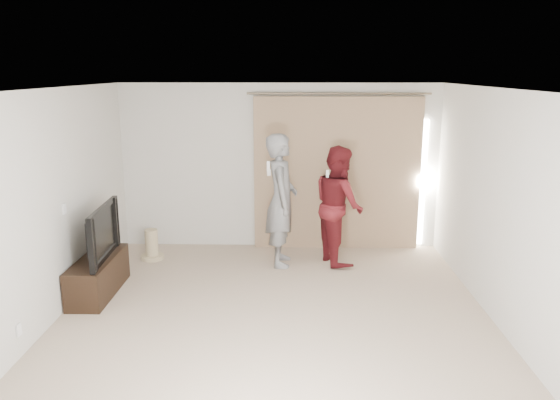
% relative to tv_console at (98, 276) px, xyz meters
% --- Properties ---
extents(floor, '(5.50, 5.50, 0.00)m').
position_rel_tv_console_xyz_m(floor, '(2.27, -0.71, -0.24)').
color(floor, tan).
rests_on(floor, ground).
extents(wall_back, '(5.00, 0.04, 2.60)m').
position_rel_tv_console_xyz_m(wall_back, '(2.27, 2.04, 1.06)').
color(wall_back, beige).
rests_on(wall_back, ground).
extents(wall_left, '(0.04, 5.50, 2.60)m').
position_rel_tv_console_xyz_m(wall_left, '(-0.23, -0.71, 1.06)').
color(wall_left, beige).
rests_on(wall_left, ground).
extents(ceiling, '(5.00, 5.50, 0.01)m').
position_rel_tv_console_xyz_m(ceiling, '(2.27, -0.71, 2.36)').
color(ceiling, white).
rests_on(ceiling, wall_back).
extents(curtain, '(2.80, 0.11, 2.46)m').
position_rel_tv_console_xyz_m(curtain, '(3.18, 1.97, 0.97)').
color(curtain, '#A18463').
rests_on(curtain, ground).
extents(tv_console, '(0.43, 1.24, 0.48)m').
position_rel_tv_console_xyz_m(tv_console, '(0.00, 0.00, 0.00)').
color(tv_console, black).
rests_on(tv_console, ground).
extents(tv, '(0.22, 1.18, 0.68)m').
position_rel_tv_console_xyz_m(tv, '(0.00, 0.00, 0.58)').
color(tv, black).
rests_on(tv, tv_console).
extents(scratching_post, '(0.35, 0.35, 0.46)m').
position_rel_tv_console_xyz_m(scratching_post, '(0.35, 1.32, -0.05)').
color(scratching_post, tan).
rests_on(scratching_post, ground).
extents(person_man, '(0.48, 0.71, 1.93)m').
position_rel_tv_console_xyz_m(person_man, '(2.31, 1.16, 0.73)').
color(person_man, slate).
rests_on(person_man, ground).
extents(person_woman, '(0.88, 1.00, 1.74)m').
position_rel_tv_console_xyz_m(person_woman, '(3.15, 1.29, 0.63)').
color(person_woman, '#591419').
rests_on(person_woman, ground).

